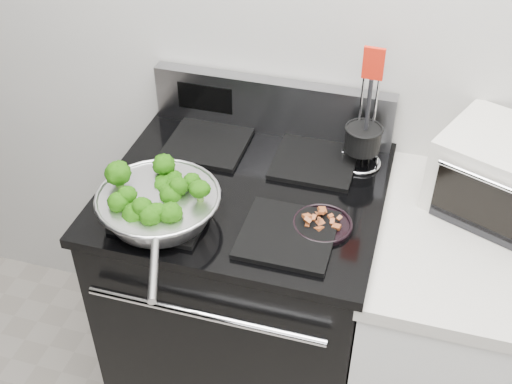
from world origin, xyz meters
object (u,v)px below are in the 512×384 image
(gas_range, at_px, (246,296))
(bacon_plate, at_px, (323,221))
(skillet, at_px, (159,205))
(utensil_holder, at_px, (362,145))

(gas_range, relative_size, bacon_plate, 7.08)
(skillet, bearing_deg, utensil_holder, 19.63)
(gas_range, distance_m, skillet, 0.58)
(gas_range, xyz_separation_m, bacon_plate, (0.25, -0.11, 0.48))
(gas_range, bearing_deg, skillet, -130.32)
(skillet, relative_size, utensil_holder, 1.32)
(skillet, height_order, bacon_plate, skillet)
(gas_range, xyz_separation_m, skillet, (-0.17, -0.20, 0.51))
(skillet, xyz_separation_m, utensil_holder, (0.47, 0.40, 0.02))
(gas_range, xyz_separation_m, utensil_holder, (0.30, 0.20, 0.53))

